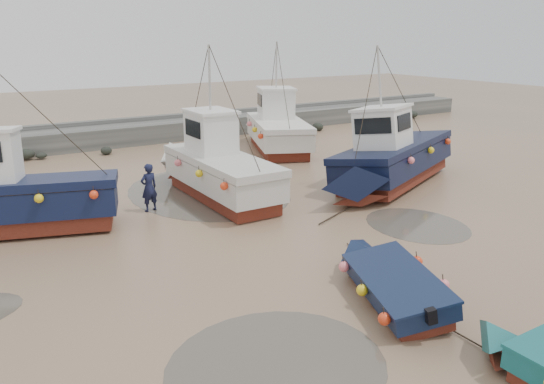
{
  "coord_description": "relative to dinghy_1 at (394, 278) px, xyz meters",
  "views": [
    {
      "loc": [
        -8.65,
        -10.78,
        6.63
      ],
      "look_at": [
        0.66,
        4.12,
        1.4
      ],
      "focal_mm": 35.0,
      "sensor_mm": 36.0,
      "label": 1
    }
  ],
  "objects": [
    {
      "name": "cabin_boat_3",
      "position": [
        7.46,
        17.47,
        0.8
      ],
      "size": [
        5.46,
        9.62,
        6.22
      ],
      "rotation": [
        0.0,
        0.0,
        -0.37
      ],
      "color": "maroon",
      "rests_on": "ground"
    },
    {
      "name": "puddle_d",
      "position": [
        0.09,
        11.48,
        -0.54
      ],
      "size": [
        6.69,
        6.69,
        0.01
      ],
      "primitive_type": "cylinder",
      "color": "#50493F",
      "rests_on": "ground"
    },
    {
      "name": "cabin_boat_2",
      "position": [
        7.57,
        7.91,
        0.76
      ],
      "size": [
        10.77,
        6.19,
        6.22
      ],
      "rotation": [
        0.0,
        0.0,
        1.97
      ],
      "color": "maroon",
      "rests_on": "ground"
    },
    {
      "name": "person",
      "position": [
        -2.98,
        10.23,
        -0.55
      ],
      "size": [
        0.77,
        0.59,
        1.9
      ],
      "primitive_type": "imported",
      "rotation": [
        0.0,
        0.0,
        3.35
      ],
      "color": "#161A36",
      "rests_on": "ground"
    },
    {
      "name": "ground",
      "position": [
        -0.71,
        1.8,
        -0.55
      ],
      "size": [
        120.0,
        120.0,
        0.0
      ],
      "primitive_type": "plane",
      "color": "#927154",
      "rests_on": "ground"
    },
    {
      "name": "cabin_boat_1",
      "position": [
        0.08,
        10.68,
        0.8
      ],
      "size": [
        2.85,
        9.92,
        6.22
      ],
      "rotation": [
        0.0,
        0.0,
        0.01
      ],
      "color": "maroon",
      "rests_on": "ground"
    },
    {
      "name": "seawall",
      "position": [
        -0.66,
        23.79,
        0.08
      ],
      "size": [
        60.0,
        4.92,
        1.5
      ],
      "color": "slate",
      "rests_on": "ground"
    },
    {
      "name": "puddle_a",
      "position": [
        -4.2,
        -0.91,
        -0.54
      ],
      "size": [
        4.73,
        4.73,
        0.01
      ],
      "primitive_type": "cylinder",
      "color": "#50493F",
      "rests_on": "ground"
    },
    {
      "name": "puddle_b",
      "position": [
        4.7,
        3.57,
        -0.54
      ],
      "size": [
        3.36,
        3.36,
        0.01
      ],
      "primitive_type": "cylinder",
      "color": "#50493F",
      "rests_on": "ground"
    },
    {
      "name": "dinghy_1",
      "position": [
        0.0,
        0.0,
        0.0
      ],
      "size": [
        3.14,
        5.79,
        1.43
      ],
      "rotation": [
        0.0,
        0.0,
        -0.37
      ],
      "color": "maroon",
      "rests_on": "ground"
    }
  ]
}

